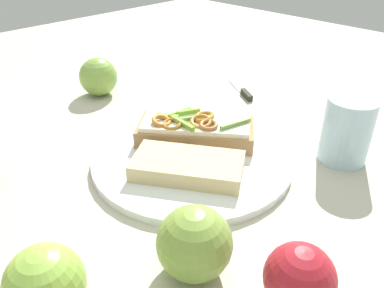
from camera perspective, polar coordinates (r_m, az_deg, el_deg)
The scene contains 10 objects.
ground_plane at distance 0.62m, azimuth 0.00°, elevation -2.58°, with size 2.00×2.00×0.00m, color #BDB9A2.
plate at distance 0.62m, azimuth 0.00°, elevation -2.10°, with size 0.31×0.31×0.01m, color white.
sandwich at distance 0.65m, azimuth 0.50°, elevation 2.17°, with size 0.20×0.18×0.05m.
bread_slice_side at distance 0.57m, azimuth -0.62°, elevation -3.23°, with size 0.16×0.08×0.02m, color beige.
apple_0 at distance 0.42m, azimuth 0.36°, elevation -14.27°, with size 0.08×0.08×0.08m, color #80A13F.
apple_1 at distance 0.41m, azimuth 15.42°, elevation -18.38°, with size 0.07×0.07×0.07m, color #AB1D28.
apple_2 at distance 0.87m, azimuth -13.51°, elevation 9.52°, with size 0.08×0.08×0.08m, color #80AA45.
apple_4 at distance 0.42m, azimuth -20.66°, elevation -18.53°, with size 0.08×0.08×0.08m, color #8EBD43.
drinking_glass at distance 0.65m, azimuth 21.66°, elevation 1.85°, with size 0.07×0.07×0.10m, color silver.
knife at distance 0.86m, azimuth 7.44°, elevation 7.55°, with size 0.11×0.07×0.01m.
Camera 1 is at (0.37, -0.37, 0.34)m, focal length 36.54 mm.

